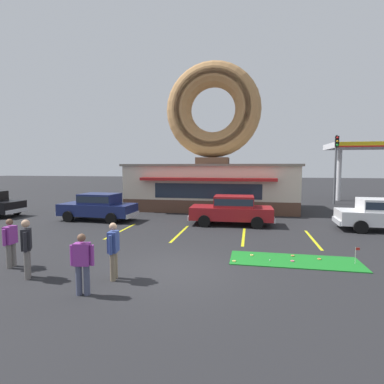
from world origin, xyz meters
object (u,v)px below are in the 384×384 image
at_px(car_red, 232,209).
at_px(pedestrian_leather_jacket_man, 27,246).
at_px(pedestrian_clipboard_woman, 82,262).
at_px(car_navy, 98,206).
at_px(putting_flag_pin, 357,252).
at_px(pedestrian_hooded_kid, 113,248).
at_px(traffic_light_pole, 336,160).
at_px(pedestrian_blue_sweater_man, 10,241).
at_px(golf_ball, 270,260).
at_px(trash_bin, 138,204).

relative_size(car_red, pedestrian_leather_jacket_man, 2.71).
distance_m(car_red, pedestrian_clipboard_woman, 10.22).
height_order(car_navy, pedestrian_leather_jacket_man, pedestrian_leather_jacket_man).
distance_m(putting_flag_pin, pedestrian_hooded_kid, 7.68).
bearing_deg(pedestrian_clipboard_woman, car_red, 72.44).
bearing_deg(putting_flag_pin, car_red, 126.44).
height_order(putting_flag_pin, traffic_light_pole, traffic_light_pole).
bearing_deg(pedestrian_clipboard_woman, pedestrian_blue_sweater_man, 156.86).
height_order(golf_ball, pedestrian_leather_jacket_man, pedestrian_leather_jacket_man).
distance_m(car_navy, traffic_light_pole, 19.35).
height_order(putting_flag_pin, pedestrian_leather_jacket_man, pedestrian_leather_jacket_man).
relative_size(car_navy, pedestrian_hooded_kid, 2.84).
bearing_deg(pedestrian_blue_sweater_man, putting_flag_pin, 12.27).
bearing_deg(golf_ball, car_red, 105.03).
bearing_deg(trash_bin, pedestrian_blue_sweater_man, -87.70).
distance_m(pedestrian_blue_sweater_man, traffic_light_pole, 23.98).
height_order(car_navy, traffic_light_pole, traffic_light_pole).
relative_size(pedestrian_leather_jacket_man, pedestrian_clipboard_woman, 1.09).
xyz_separation_m(car_navy, pedestrian_hooded_kid, (5.05, -8.47, 0.03)).
distance_m(pedestrian_leather_jacket_man, pedestrian_clipboard_woman, 2.30).
bearing_deg(traffic_light_pole, pedestrian_clipboard_woman, -118.37).
relative_size(pedestrian_blue_sweater_man, trash_bin, 1.59).
relative_size(pedestrian_blue_sweater_man, pedestrian_leather_jacket_man, 0.91).
height_order(putting_flag_pin, pedestrian_clipboard_woman, pedestrian_clipboard_woman).
distance_m(pedestrian_leather_jacket_man, traffic_light_pole, 23.86).
xyz_separation_m(putting_flag_pin, car_navy, (-12.23, 5.77, 0.43)).
height_order(golf_ball, traffic_light_pole, traffic_light_pole).
relative_size(car_navy, traffic_light_pole, 0.80).
bearing_deg(car_red, pedestrian_clipboard_woman, -107.56).
relative_size(car_navy, trash_bin, 4.75).
height_order(car_navy, pedestrian_clipboard_woman, car_navy).
bearing_deg(putting_flag_pin, pedestrian_leather_jacket_man, -162.34).
relative_size(putting_flag_pin, traffic_light_pole, 0.09).
bearing_deg(car_navy, pedestrian_hooded_kid, -59.21).
bearing_deg(pedestrian_hooded_kid, trash_bin, 108.46).
xyz_separation_m(putting_flag_pin, car_red, (-4.39, 5.95, 0.43)).
distance_m(pedestrian_hooded_kid, pedestrian_clipboard_woman, 1.14).
distance_m(putting_flag_pin, car_red, 7.41).
bearing_deg(golf_ball, pedestrian_hooded_kid, -150.70).
relative_size(putting_flag_pin, pedestrian_leather_jacket_man, 0.32).
bearing_deg(pedestrian_clipboard_woman, pedestrian_hooded_kid, 74.86).
bearing_deg(trash_bin, golf_ball, -49.17).
distance_m(car_red, traffic_light_pole, 13.59).
xyz_separation_m(golf_ball, pedestrian_blue_sweater_man, (-8.10, -2.15, 0.80)).
bearing_deg(car_navy, traffic_light_pole, 34.50).
xyz_separation_m(pedestrian_blue_sweater_man, traffic_light_pole, (14.39, 18.97, 2.86)).
relative_size(pedestrian_clipboard_woman, traffic_light_pole, 0.27).
distance_m(putting_flag_pin, traffic_light_pole, 17.30).
xyz_separation_m(car_red, car_navy, (-7.83, -0.18, 0.00)).
distance_m(golf_ball, pedestrian_blue_sweater_man, 8.42).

